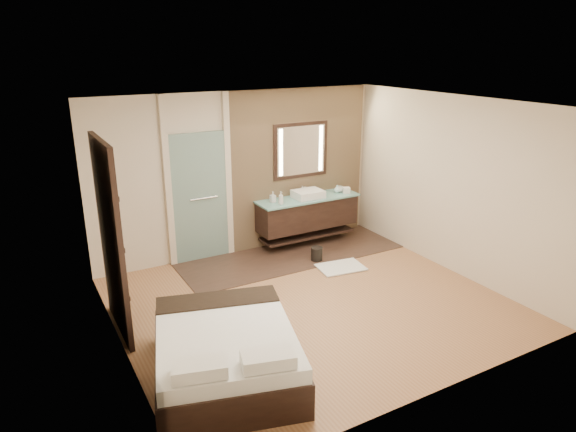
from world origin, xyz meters
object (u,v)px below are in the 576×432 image
vanity (307,213)px  bed (226,353)px  waste_bin (317,254)px  mirror_unit (301,150)px

vanity → bed: bearing=-133.8°
vanity → bed: vanity is taller
bed → waste_bin: (2.50, 2.14, -0.17)m
mirror_unit → waste_bin: bearing=-104.7°
vanity → waste_bin: vanity is taller
vanity → waste_bin: 0.90m
bed → mirror_unit: bearing=64.1°
bed → vanity: bearing=61.8°
vanity → mirror_unit: mirror_unit is taller
vanity → waste_bin: (-0.25, -0.73, -0.46)m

